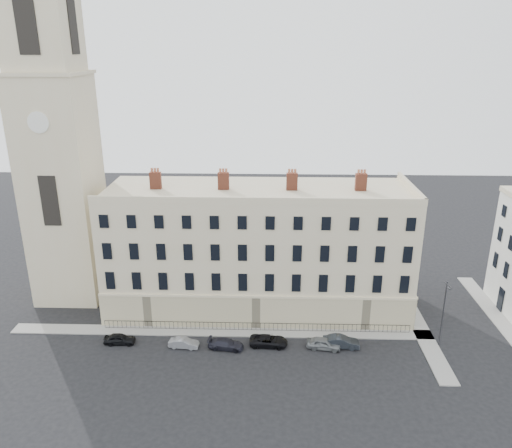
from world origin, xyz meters
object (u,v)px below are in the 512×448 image
object	(u,v)px
car_c	(226,344)
car_e	(324,343)
car_d	(269,341)
car_a	(120,339)
streetlamp	(443,311)
car_b	(184,343)
car_f	(341,342)

from	to	relation	value
car_c	car_e	world-z (taller)	car_e
car_c	car_d	xyz separation A→B (m)	(4.61, 0.74, 0.02)
car_a	car_e	bearing A→B (deg)	-92.10
streetlamp	car_b	bearing A→B (deg)	170.16
car_b	car_f	bearing A→B (deg)	-82.44
car_d	car_f	world-z (taller)	car_f
car_b	car_e	size ratio (longest dim) A/B	0.88
car_b	streetlamp	distance (m)	28.08
car_f	streetlamp	world-z (taller)	streetlamp
car_e	car_f	bearing A→B (deg)	-71.09
car_b	car_e	bearing A→B (deg)	-83.42
car_d	streetlamp	size ratio (longest dim) A/B	0.54
car_c	streetlamp	distance (m)	23.55
car_c	car_e	xyz separation A→B (m)	(10.56, 0.33, 0.07)
car_d	car_f	xyz separation A→B (m)	(7.85, -0.09, 0.07)
car_f	streetlamp	bearing A→B (deg)	-82.40
car_a	streetlamp	bearing A→B (deg)	-90.27
streetlamp	car_f	bearing A→B (deg)	171.07
car_e	car_f	world-z (taller)	car_f
car_b	car_d	size ratio (longest dim) A/B	0.78
car_c	car_f	xyz separation A→B (m)	(12.47, 0.65, 0.09)
streetlamp	car_e	bearing A→B (deg)	172.02
car_c	car_d	bearing A→B (deg)	-73.21
car_a	car_c	bearing A→B (deg)	-94.39
car_a	streetlamp	distance (m)	35.15
car_a	car_e	size ratio (longest dim) A/B	0.93
car_d	car_a	bearing A→B (deg)	93.75
car_f	car_d	bearing A→B (deg)	93.63
car_e	streetlamp	world-z (taller)	streetlamp
car_c	streetlamp	world-z (taller)	streetlamp
car_d	streetlamp	xyz separation A→B (m)	(18.60, 0.54, 3.70)
car_c	car_e	distance (m)	10.57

